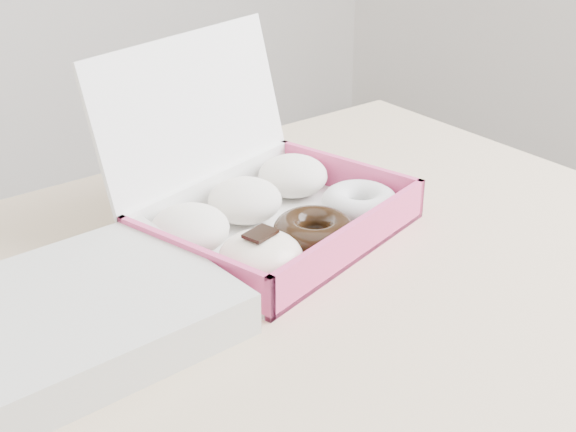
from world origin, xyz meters
TOP-DOWN VIEW (x-y plane):
  - table at (0.00, 0.00)m, footprint 1.20×0.80m
  - donut_box at (0.18, 0.14)m, footprint 0.33×0.31m
  - newspapers at (-0.07, 0.08)m, footprint 0.26×0.21m

SIDE VIEW (x-z plane):
  - table at x=0.00m, z-range 0.30..1.05m
  - newspapers at x=-0.07m, z-range 0.75..0.79m
  - donut_box at x=0.18m, z-range 0.68..0.88m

